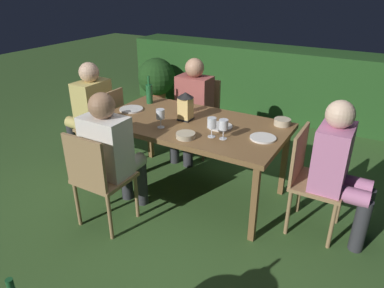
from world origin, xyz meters
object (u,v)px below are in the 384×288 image
object	(u,v)px
person_in_cream	(112,150)
wine_glass_b	(182,102)
lantern_centerpiece	(185,105)
potted_plant_by_hedge	(157,79)
dining_table	(192,128)
plate_c	(263,138)
person_in_rust	(192,105)
green_bottle_on_table	(149,93)
plate_a	(131,109)
person_in_pink	(339,166)
chair_side_left_a	(98,176)
wine_glass_d	(160,115)
plate_b	(220,126)
chair_side_right_a	(200,112)
wine_glass_c	(224,126)
bowl_olives	(282,122)
chair_head_near	(104,125)
wine_glass_e	(212,124)
bowl_bread	(186,135)
wine_glass_a	(101,107)
person_in_mustard	(89,108)
chair_head_far	(311,177)

from	to	relation	value
person_in_cream	wine_glass_b	bearing A→B (deg)	76.56
lantern_centerpiece	potted_plant_by_hedge	distance (m)	2.54
dining_table	plate_c	bearing A→B (deg)	-1.83
person_in_rust	person_in_cream	bearing A→B (deg)	-90.00
green_bottle_on_table	plate_a	bearing A→B (deg)	-97.50
person_in_pink	person_in_rust	distance (m)	1.81
wine_glass_b	chair_side_left_a	bearing A→B (deg)	-100.86
wine_glass_d	plate_c	distance (m)	0.90
dining_table	plate_b	distance (m)	0.28
chair_side_right_a	wine_glass_c	size ratio (longest dim) A/B	5.15
person_in_pink	wine_glass_d	bearing A→B (deg)	-170.75
lantern_centerpiece	person_in_cream	bearing A→B (deg)	-113.52
wine_glass_b	green_bottle_on_table	bearing A→B (deg)	166.80
chair_side_right_a	bowl_olives	xyz separation A→B (m)	(1.12, -0.50, 0.28)
green_bottle_on_table	chair_side_left_a	bearing A→B (deg)	-76.04
chair_head_near	person_in_cream	world-z (taller)	person_in_cream
wine_glass_e	bowl_bread	distance (m)	0.24
wine_glass_a	green_bottle_on_table	bearing A→B (deg)	80.28
dining_table	chair_side_right_a	distance (m)	0.96
chair_head_near	bowl_bread	distance (m)	1.30
lantern_centerpiece	wine_glass_e	distance (m)	0.45
person_in_mustard	bowl_olives	world-z (taller)	person_in_mustard
green_bottle_on_table	person_in_mustard	bearing A→B (deg)	-158.76
dining_table	chair_head_near	world-z (taller)	chair_head_near
wine_glass_e	lantern_centerpiece	bearing A→B (deg)	149.76
wine_glass_c	lantern_centerpiece	bearing A→B (deg)	156.31
person_in_pink	green_bottle_on_table	xyz separation A→B (m)	(-1.96, 0.25, 0.21)
wine_glass_e	person_in_pink	bearing A→B (deg)	11.18
chair_head_far	person_in_pink	xyz separation A→B (m)	(0.20, 0.00, 0.15)
chair_head_near	wine_glass_d	bearing A→B (deg)	-14.60
plate_a	bowl_bread	world-z (taller)	bowl_bread
lantern_centerpiece	wine_glass_b	size ratio (longest dim) A/B	1.57
person_in_pink	wine_glass_b	distance (m)	1.52
chair_side_right_a	wine_glass_b	distance (m)	0.82
lantern_centerpiece	plate_c	size ratio (longest dim) A/B	1.23
dining_table	person_in_mustard	xyz separation A→B (m)	(-1.30, 0.00, -0.04)
person_in_rust	chair_side_left_a	xyz separation A→B (m)	(-0.00, -1.51, -0.15)
chair_side_right_a	wine_glass_c	distance (m)	1.36
person_in_pink	wine_glass_e	bearing A→B (deg)	-168.82
green_bottle_on_table	bowl_bread	bearing A→B (deg)	-36.09
person_in_cream	wine_glass_c	world-z (taller)	person_in_cream
lantern_centerpiece	wine_glass_b	bearing A→B (deg)	134.29
chair_head_near	plate_c	size ratio (longest dim) A/B	4.02
wine_glass_b	wine_glass_e	size ratio (longest dim) A/B	1.00
person_in_mustard	wine_glass_e	size ratio (longest dim) A/B	6.80
wine_glass_d	potted_plant_by_hedge	xyz separation A→B (m)	(-1.57, 2.14, -0.38)
chair_head_near	wine_glass_a	world-z (taller)	wine_glass_a
person_in_mustard	chair_side_left_a	size ratio (longest dim) A/B	1.32
plate_b	green_bottle_on_table	bearing A→B (deg)	166.57
chair_head_far	wine_glass_e	bearing A→B (deg)	-166.19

